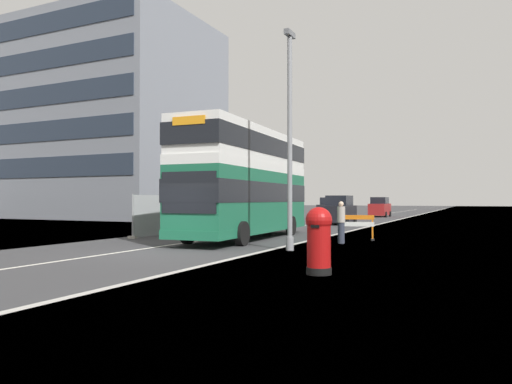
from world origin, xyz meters
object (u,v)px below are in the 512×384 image
Objects in this scene: lamppost_foreground at (290,147)px; car_receding_far at (380,208)px; roadworks_barrier at (357,225)px; red_pillar_postbox at (319,237)px; pedestrian_at_kerb at (341,222)px; car_receding_mid at (332,209)px; double_decker_bus at (246,181)px; car_oncoming_near at (339,211)px.

car_receding_far is (-3.83, 36.92, -2.82)m from lamppost_foreground.
roadworks_barrier is (1.18, 5.51, -3.11)m from lamppost_foreground.
red_pillar_postbox reaches higher than roadworks_barrier.
lamppost_foreground is 6.36m from red_pillar_postbox.
car_receding_far is 2.27× the size of pedestrian_at_kerb.
car_receding_mid is 9.47m from car_receding_far.
lamppost_foreground reaches higher than red_pillar_postbox.
car_oncoming_near is (0.39, 15.13, -1.75)m from double_decker_bus.
red_pillar_postbox is 0.44× the size of car_receding_mid.
car_oncoming_near is (-4.63, 13.75, 0.30)m from roadworks_barrier.
roadworks_barrier is 0.89× the size of pedestrian_at_kerb.
lamppost_foreground is 2.06× the size of car_oncoming_near.
car_receding_far reaches higher than roadworks_barrier.
lamppost_foreground is 1.99× the size of car_receding_far.
lamppost_foreground is at bearing -76.70° from car_receding_mid.
car_receding_far is at bearing 98.88° from red_pillar_postbox.
car_receding_far is (-5.01, 31.42, 0.28)m from roadworks_barrier.
car_oncoming_near is at bearing 88.53° from double_decker_bus.
red_pillar_postbox is 42.39m from car_receding_far.
lamppost_foreground reaches higher than car_receding_mid.
red_pillar_postbox is at bearing -81.12° from car_receding_far.
double_decker_bus is 23.96m from car_receding_mid.
car_receding_mid is 25.39m from pedestrian_at_kerb.
red_pillar_postbox is at bearing -54.20° from double_decker_bus.
double_decker_bus is 2.94× the size of car_receding_mid.
car_oncoming_near is (-3.46, 19.26, -2.81)m from lamppost_foreground.
car_receding_far is at bearing 89.98° from double_decker_bus.
car_receding_mid is 2.12× the size of pedestrian_at_kerb.
double_decker_bus is at bearing 173.83° from pedestrian_at_kerb.
car_oncoming_near is at bearing -88.78° from car_receding_far.
double_decker_bus is 7.06× the size of roadworks_barrier.
pedestrian_at_kerb is (-1.77, 8.57, -0.02)m from red_pillar_postbox.
double_decker_bus is at bearing 132.94° from lamppost_foreground.
car_receding_mid reaches higher than pedestrian_at_kerb.
car_oncoming_near is at bearing -70.00° from car_receding_mid.
lamppost_foreground is 4.52× the size of pedestrian_at_kerb.
double_decker_bus is at bearing -83.40° from car_receding_mid.
double_decker_bus reaches higher than pedestrian_at_kerb.
car_receding_far is at bearing 91.22° from car_oncoming_near.
lamppost_foreground reaches higher than car_oncoming_near.
lamppost_foreground is 6.43m from roadworks_barrier.
pedestrian_at_kerb is (4.40, -15.65, -0.11)m from car_oncoming_near.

